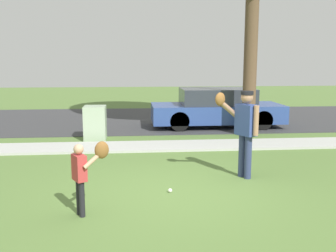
% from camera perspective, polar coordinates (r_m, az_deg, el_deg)
% --- Properties ---
extents(ground_plane, '(48.00, 48.00, 0.00)m').
position_cam_1_polar(ground_plane, '(10.30, -1.46, -3.26)').
color(ground_plane, '#567538').
extents(sidewalk_strip, '(36.00, 1.20, 0.06)m').
position_cam_1_polar(sidewalk_strip, '(10.39, -1.50, -2.98)').
color(sidewalk_strip, '#B2B2AD').
rests_on(sidewalk_strip, ground).
extents(road_surface, '(36.00, 6.80, 0.02)m').
position_cam_1_polar(road_surface, '(15.30, -2.68, 1.05)').
color(road_surface, '#38383A').
rests_on(road_surface, ground).
extents(person_adult, '(0.86, 0.54, 1.72)m').
position_cam_1_polar(person_adult, '(7.66, 11.15, 0.25)').
color(person_adult, navy).
rests_on(person_adult, ground).
extents(person_child, '(0.59, 0.35, 1.14)m').
position_cam_1_polar(person_child, '(5.87, -12.22, -6.17)').
color(person_child, black).
rests_on(person_child, ground).
extents(baseball, '(0.07, 0.07, 0.07)m').
position_cam_1_polar(baseball, '(6.91, 0.31, -9.51)').
color(baseball, white).
rests_on(baseball, ground).
extents(utility_cabinet, '(0.63, 0.68, 0.99)m').
position_cam_1_polar(utility_cabinet, '(11.50, -10.71, 0.46)').
color(utility_cabinet, '#9EB293').
rests_on(utility_cabinet, ground).
extents(parked_wagon_blue, '(4.50, 1.80, 1.33)m').
position_cam_1_polar(parked_wagon_blue, '(13.55, 7.19, 2.64)').
color(parked_wagon_blue, '#2D478C').
rests_on(parked_wagon_blue, road_surface).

